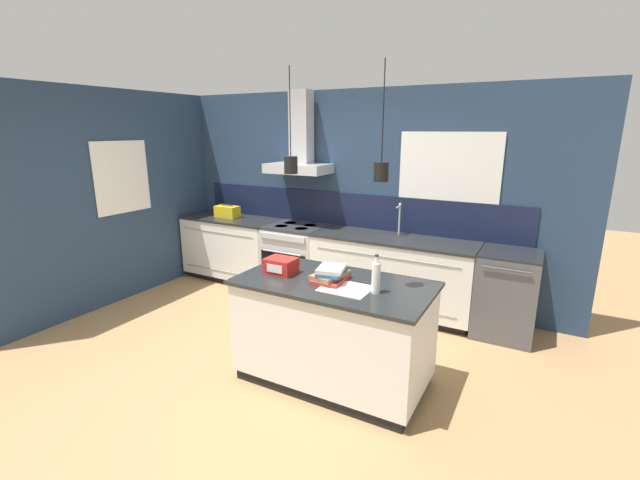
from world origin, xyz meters
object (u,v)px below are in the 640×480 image
object	(u,v)px
bottle_on_island	(376,277)
yellow_toolbox	(227,212)
book_stack	(331,275)
oven_range	(296,259)
red_supply_box	(281,266)
dishwasher	(506,294)

from	to	relation	value
bottle_on_island	yellow_toolbox	xyz separation A→B (m)	(-2.93, 1.71, -0.05)
book_stack	yellow_toolbox	bearing A→B (deg)	146.66
oven_range	book_stack	xyz separation A→B (m)	(1.37, -1.65, 0.51)
red_supply_box	oven_range	bearing A→B (deg)	118.09
dishwasher	bottle_on_island	xyz separation A→B (m)	(-0.80, -1.71, 0.58)
red_supply_box	bottle_on_island	bearing A→B (deg)	-2.66
dishwasher	book_stack	size ratio (longest dim) A/B	2.57
oven_range	yellow_toolbox	distance (m)	1.26
bottle_on_island	yellow_toolbox	world-z (taller)	bottle_on_island
bottle_on_island	book_stack	distance (m)	0.43
book_stack	yellow_toolbox	distance (m)	3.00
dishwasher	yellow_toolbox	world-z (taller)	yellow_toolbox
book_stack	red_supply_box	xyz separation A→B (m)	(-0.48, -0.02, 0.01)
oven_range	dishwasher	size ratio (longest dim) A/B	1.00
bottle_on_island	book_stack	xyz separation A→B (m)	(-0.42, 0.06, -0.07)
dishwasher	yellow_toolbox	bearing A→B (deg)	180.00
bottle_on_island	book_stack	bearing A→B (deg)	171.36
red_supply_box	yellow_toolbox	world-z (taller)	yellow_toolbox
dishwasher	yellow_toolbox	xyz separation A→B (m)	(-3.73, 0.00, 0.54)
oven_range	yellow_toolbox	size ratio (longest dim) A/B	2.68
yellow_toolbox	dishwasher	bearing A→B (deg)	-0.00
bottle_on_island	yellow_toolbox	size ratio (longest dim) A/B	0.90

